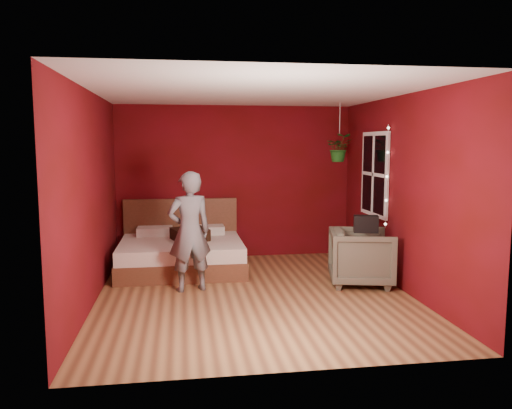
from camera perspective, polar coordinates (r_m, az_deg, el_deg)
name	(u,v)px	position (r m, az deg, el deg)	size (l,w,h in m)	color
floor	(254,294)	(6.62, -0.23, -10.24)	(4.50, 4.50, 0.00)	#9C6A3E
room_walls	(254,166)	(6.33, -0.24, 4.44)	(4.04, 4.54, 2.62)	maroon
window	(374,174)	(7.72, 13.37, 3.39)	(0.05, 0.97, 1.27)	white
fairy_lights	(387,177)	(7.23, 14.73, 3.11)	(0.04, 0.04, 1.45)	silver
bed	(181,252)	(7.92, -8.52, -5.41)	(1.88, 1.60, 1.04)	brown
person	(189,232)	(6.67, -7.61, -3.08)	(0.58, 0.38, 1.60)	slate
armchair	(361,257)	(7.14, 11.96, -5.88)	(0.83, 0.86, 0.78)	#625F4D
handbag	(366,224)	(6.82, 12.45, -2.18)	(0.32, 0.16, 0.23)	black
throw_pillow	(190,234)	(7.82, -7.57, -3.38)	(0.50, 0.50, 0.18)	black
hanging_plant	(339,148)	(8.08, 9.49, 6.41)	(0.48, 0.44, 0.93)	silver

